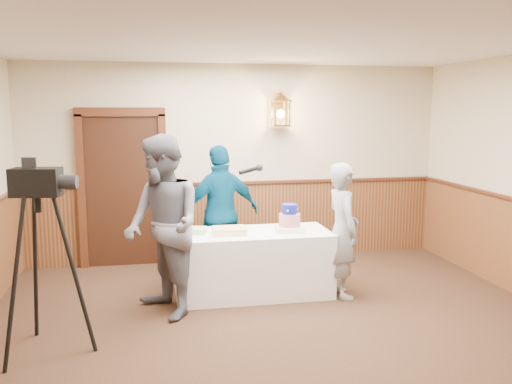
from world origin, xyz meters
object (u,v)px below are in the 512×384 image
Objects in this scene: display_table at (253,263)px; sheet_cake_yellow at (229,231)px; baker at (343,230)px; assistant_p at (221,213)px; tiered_cake at (290,221)px; interviewer at (163,227)px; sheet_cake_green at (194,231)px; tv_camera_rig at (42,272)px.

sheet_cake_yellow reaches higher than display_table.
assistant_p is (-1.29, 0.89, 0.08)m from baker.
interviewer reaches higher than tiered_cake.
sheet_cake_green is (-0.68, 0.06, 0.41)m from display_table.
sheet_cake_yellow reaches higher than sheet_cake_green.
tv_camera_rig is at bearing -80.92° from interviewer.
tiered_cake is 2.79m from tv_camera_rig.
baker is at bearing 71.96° from interviewer.
sheet_cake_green is at bearing 175.34° from display_table.
baker is 1.57m from assistant_p.
sheet_cake_green is 0.18× the size of baker.
interviewer is 1.34m from assistant_p.
tiered_cake is 0.98m from assistant_p.
baker is at bearing 24.61° from tv_camera_rig.
sheet_cake_yellow is at bearing -168.05° from display_table.
interviewer reaches higher than sheet_cake_yellow.
assistant_p is (0.75, 1.10, -0.10)m from interviewer.
interviewer is (-1.47, -0.43, 0.08)m from tiered_cake.
interviewer is at bearing 39.39° from assistant_p.
tiered_cake is 0.21× the size of tv_camera_rig.
tv_camera_rig is (-2.54, -1.13, -0.13)m from tiered_cake.
tiered_cake is at bearing 66.37° from baker.
assistant_p is at bearing 55.01° from sheet_cake_green.
sheet_cake_yellow is (-0.71, -0.01, -0.09)m from tiered_cake.
baker is at bearing -14.96° from display_table.
assistant_p is at bearing 90.27° from sheet_cake_yellow.
display_table is at bearing 72.09° from baker.
sheet_cake_green is at bearing 174.51° from tiered_cake.
assistant_p is (-0.00, 0.68, 0.07)m from sheet_cake_yellow.
tiered_cake is at bearing 120.56° from assistant_p.
assistant_p is at bearing 52.47° from baker.
tiered_cake is at bearing 32.24° from tv_camera_rig.
baker is 0.91× the size of assistant_p.
interviewer is 1.22× the size of baker.
tiered_cake is at bearing 82.32° from interviewer.
display_table is 0.84m from assistant_p.
interviewer reaches higher than tv_camera_rig.
sheet_cake_green is 1.89m from tv_camera_rig.
interviewer is at bearing -155.17° from display_table.
display_table is 0.80m from sheet_cake_green.
display_table is 1.12m from baker.
sheet_cake_yellow is 0.42m from sheet_cake_green.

